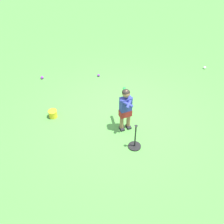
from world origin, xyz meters
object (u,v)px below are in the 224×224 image
at_px(child_batter, 126,106).
at_px(batting_tee, 135,143).
at_px(play_ball_far_left, 42,77).
at_px(play_ball_by_bucket, 99,75).
at_px(toy_bucket, 53,114).
at_px(play_ball_near_batter, 205,68).

bearing_deg(child_batter, batting_tee, -154.36).
distance_m(play_ball_far_left, play_ball_by_bucket, 1.63).
height_order(play_ball_far_left, batting_tee, batting_tee).
distance_m(play_ball_by_bucket, batting_tee, 2.92).
height_order(play_ball_far_left, toy_bucket, toy_bucket).
distance_m(child_batter, play_ball_far_left, 3.16).
relative_size(play_ball_by_bucket, batting_tee, 0.12).
distance_m(child_batter, toy_bucket, 1.86).
xyz_separation_m(play_ball_far_left, play_ball_near_batter, (1.21, -4.71, -0.00)).
height_order(child_batter, batting_tee, child_batter).
height_order(play_ball_near_batter, play_ball_by_bucket, play_ball_near_batter).
xyz_separation_m(child_batter, play_ball_by_bucket, (2.07, 0.99, -0.61)).
height_order(play_ball_far_left, play_ball_near_batter, play_ball_far_left).
xyz_separation_m(child_batter, batting_tee, (-0.56, -0.27, -0.55)).
height_order(child_batter, play_ball_near_batter, child_batter).
height_order(play_ball_near_batter, batting_tee, batting_tee).
height_order(child_batter, play_ball_by_bucket, child_batter).
xyz_separation_m(batting_tee, toy_bucket, (0.71, 2.04, -0.01)).
relative_size(batting_tee, toy_bucket, 2.87).
bearing_deg(play_ball_near_batter, play_ball_far_left, 104.43).
bearing_deg(toy_bucket, play_ball_by_bucket, -22.14).
bearing_deg(play_ball_far_left, batting_tee, -128.58).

